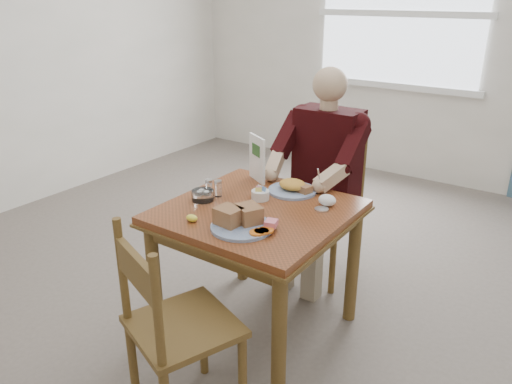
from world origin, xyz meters
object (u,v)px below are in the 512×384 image
Objects in this scene: chair_near at (174,327)px; near_plate at (242,220)px; table at (257,227)px; far_plate at (293,187)px; diner at (322,162)px; chair_far at (326,206)px.

chair_near reaches higher than near_plate.
table is 0.28m from near_plate.
far_plate is at bearing 93.34° from near_plate.
table is 0.66× the size of diner.
near_plate is at bearing -86.15° from chair_far.
diner is at bearing 92.88° from chair_near.
diner is (-0.07, 1.43, 0.33)m from chair_near.
far_plate is at bearing 82.73° from table.
chair_far is (0.00, 0.80, -0.16)m from table.
diner reaches higher than near_plate.
far_plate is at bearing 91.89° from chair_near.
chair_far and chair_near have the same top height.
near_plate is at bearing -85.78° from diner.
chair_near is at bearing -84.31° from table.
table is at bearing 106.74° from near_plate.
near_plate reaches higher than table.
far_plate is (-0.03, 1.02, 0.30)m from chair_near.
chair_far is 1.00× the size of chair_near.
near_plate is (0.07, -1.03, 0.31)m from chair_far.
chair_far reaches higher than table.
chair_far is at bearing 92.71° from chair_near.
table is 2.58× the size of near_plate.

